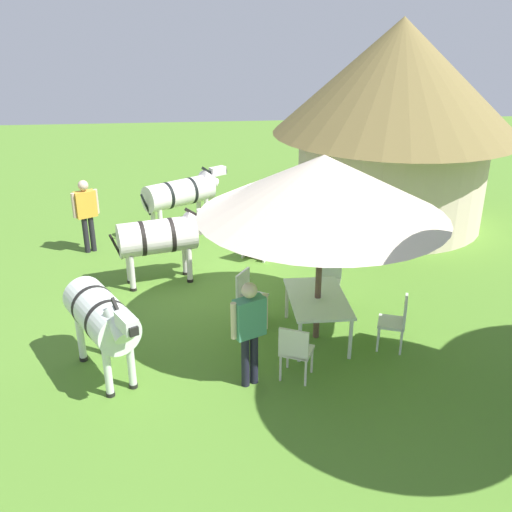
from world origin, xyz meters
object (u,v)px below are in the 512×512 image
Objects in this scene: patio_chair_near_hut at (248,293)px; zebra_nearest_camera at (160,237)px; thatched_hut at (396,113)px; patio_dining_table at (317,301)px; standing_watcher at (86,210)px; patio_chair_west_end at (329,277)px; zebra_by_umbrella at (102,317)px; shade_umbrella at (323,186)px; guest_beside_umbrella at (250,325)px; patio_chair_near_lawn at (397,319)px; patio_chair_east_end at (295,349)px; zebra_toward_hut at (181,193)px; striped_lounge_chair at (258,246)px.

zebra_nearest_camera is at bearing -103.25° from patio_chair_near_hut.
patio_chair_near_hut is (4.75, -3.96, -2.21)m from thatched_hut.
patio_dining_table is 5.99m from standing_watcher.
zebra_by_umbrella is at bearing 48.43° from patio_chair_west_end.
thatched_hut reaches higher than patio_chair_west_end.
zebra_nearest_camera is (-2.36, -2.65, -1.65)m from shade_umbrella.
guest_beside_umbrella is at bearing 139.22° from zebra_by_umbrella.
patio_chair_near_hut is 0.55× the size of standing_watcher.
zebra_nearest_camera is (-1.16, -3.10, 0.44)m from patio_chair_west_end.
patio_chair_near_lawn is 2.56m from patio_chair_near_hut.
zebra_by_umbrella is at bearing 72.49° from standing_watcher.
shade_umbrella is at bearing 107.00° from standing_watcher.
patio_chair_west_end is (-2.37, 1.00, 0.00)m from patio_chair_east_end.
zebra_toward_hut is (-0.91, 2.05, 0.03)m from standing_watcher.
zebra_nearest_camera reaches higher than patio_chair_near_hut.
patio_chair_near_hut is 2.78m from striped_lounge_chair.
zebra_by_umbrella is at bearing -76.70° from shade_umbrella.
patio_dining_table is 0.73× the size of zebra_toward_hut.
patio_chair_west_end is 0.55× the size of standing_watcher.
thatched_hut is 6.55× the size of patio_chair_west_end.
zebra_nearest_camera is 2.67m from zebra_toward_hut.
standing_watcher is (-2.90, -4.80, 0.47)m from patio_chair_west_end.
thatched_hut is 8.95m from zebra_by_umbrella.
zebra_by_umbrella is (-0.38, -2.75, 0.47)m from patio_chair_east_end.
standing_watcher is at bearing -157.22° from striped_lounge_chair.
thatched_hut is at bearing 4.94° from patio_chair_near_lawn.
patio_chair_near_lawn is 1.82m from patio_chair_west_end.
patio_chair_near_lawn is at bearing 134.86° from patio_chair_west_end.
patio_chair_near_hut is (-1.87, -0.53, 0.00)m from patio_chair_east_end.
striped_lounge_chair is 2.41m from zebra_toward_hut.
zebra_toward_hut is at bearing -33.61° from patio_chair_west_end.
thatched_hut is 2.88× the size of zebra_toward_hut.
patio_chair_near_lawn is 0.42× the size of zebra_nearest_camera.
patio_chair_east_end is 2.57m from patio_chair_west_end.
shade_umbrella is 1.81× the size of zebra_nearest_camera.
patio_chair_near_lawn is (0.46, 1.20, -2.09)m from shade_umbrella.
standing_watcher is (-4.10, -4.35, 0.33)m from patio_dining_table.
standing_watcher is at bearing -10.58° from patio_chair_west_end.
patio_chair_west_end is 2.50m from striped_lounge_chair.
patio_dining_table is at bearing 90.00° from patio_chair_west_end.
patio_chair_near_lawn is at bearing -31.79° from striped_lounge_chair.
standing_watcher reaches higher than guest_beside_umbrella.
patio_chair_near_lawn is 0.55× the size of standing_watcher.
patio_dining_table is at bearing 90.00° from patio_chair_east_end.
patio_chair_west_end is at bearing 54.73° from zebra_nearest_camera.
patio_chair_west_end is at bearing 178.46° from zebra_by_umbrella.
patio_chair_near_hut is at bearing -39.83° from thatched_hut.
zebra_by_umbrella is (0.78, -3.30, 0.33)m from patio_dining_table.
thatched_hut reaches higher than zebra_by_umbrella.
zebra_by_umbrella is at bearing 114.93° from patio_chair_near_lawn.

